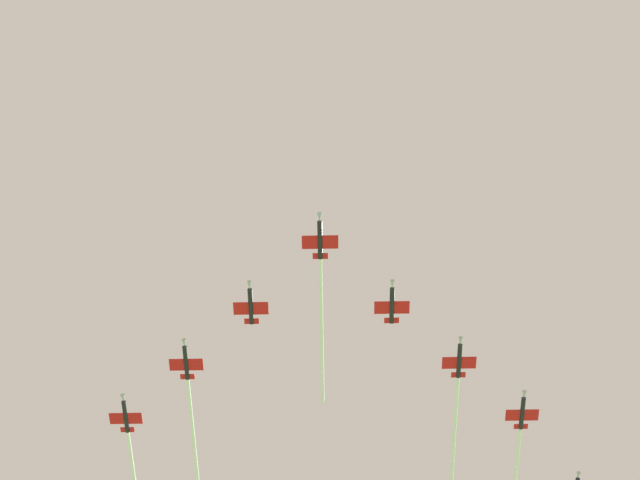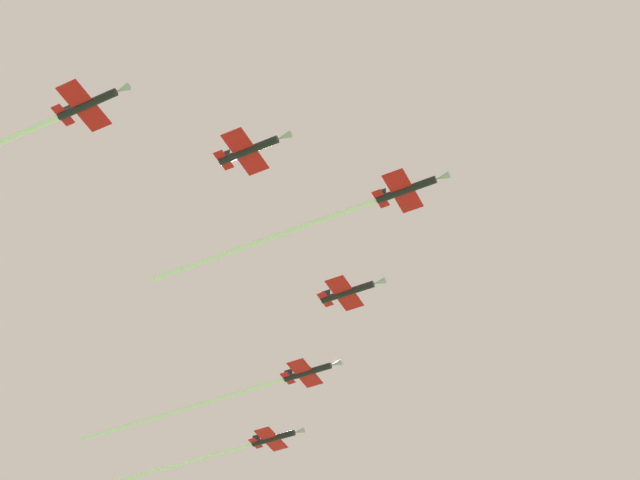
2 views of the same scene
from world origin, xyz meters
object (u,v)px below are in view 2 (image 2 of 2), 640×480
Objects in this scene: jet_lead at (325,219)px; jet_center_rear at (208,456)px; jet_starboard_inner at (250,150)px; jet_port_outer at (232,395)px; jet_port_inner at (349,292)px.

jet_lead reaches higher than jet_center_rear.
jet_starboard_inner is at bearing 35.32° from jet_center_rear.
jet_port_outer is at bearing -133.10° from jet_lead.
jet_starboard_inner reaches higher than jet_port_outer.
jet_starboard_inner is 0.25× the size of jet_center_rear.
jet_starboard_inner is 68.13m from jet_port_outer.
jet_center_rear is at bearing -134.48° from jet_lead.
jet_port_outer is at bearing -117.56° from jet_port_inner.
jet_center_rear reaches higher than jet_port_outer.
jet_port_inner is at bearing 54.79° from jet_center_rear.
jet_port_outer is at bearing -147.43° from jet_starboard_inner.
jet_lead is at bearing 45.52° from jet_center_rear.
jet_port_inner is 1.00× the size of jet_starboard_inner.
jet_port_outer is (12.38, -39.47, -0.17)m from jet_port_inner.
jet_port_inner is 41.37m from jet_port_outer.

